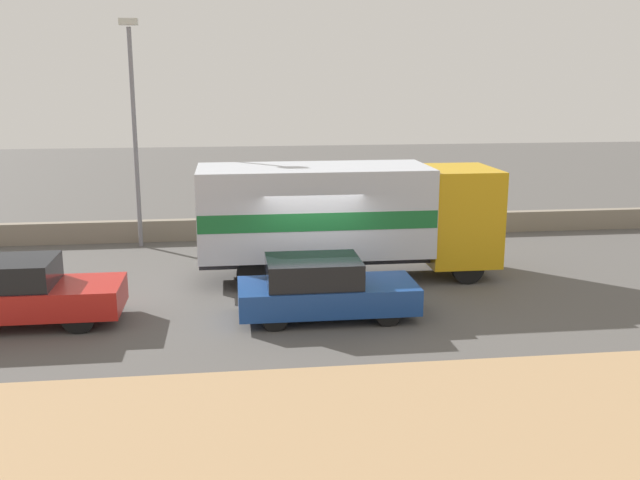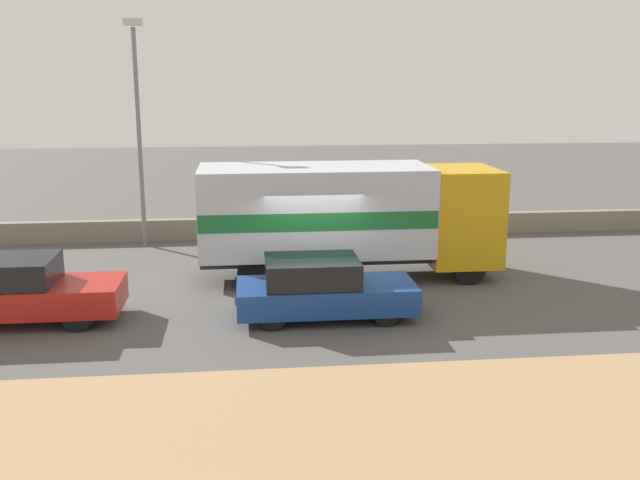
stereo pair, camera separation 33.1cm
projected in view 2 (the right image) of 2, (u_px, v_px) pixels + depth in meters
ground_plane at (317, 299)px, 17.61m from camera, size 80.00×80.00×0.00m
dirt_shoulder_foreground at (367, 445)px, 10.61m from camera, size 60.00×5.90×0.04m
stone_wall_backdrop at (296, 227)px, 24.36m from camera, size 60.00×0.35×0.71m
street_lamp at (138, 118)px, 22.34m from camera, size 0.56×0.28×7.10m
box_truck at (345, 214)px, 19.16m from camera, size 8.00×2.54×3.06m
car_hatchback at (322, 289)px, 16.15m from camera, size 4.03×1.71×1.39m
car_sedan_second at (15, 290)px, 15.81m from camera, size 4.44×1.72×1.48m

